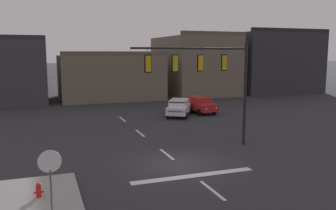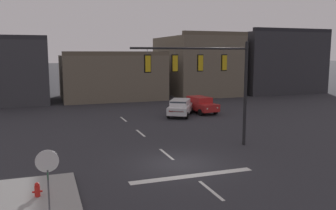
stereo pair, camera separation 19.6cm
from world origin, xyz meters
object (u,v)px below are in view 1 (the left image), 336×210
Objects in this scene: signal_mast_near_side at (209,72)px; stop_sign at (50,170)px; car_lot_nearside at (199,104)px; car_lot_middle at (179,107)px; fire_hydrant at (39,193)px.

signal_mast_near_side is 2.76× the size of stop_sign.
signal_mast_near_side is 14.36m from car_lot_nearside.
stop_sign reaches higher than car_lot_nearside.
car_lot_middle is at bearing -155.88° from car_lot_nearside.
stop_sign reaches higher than fire_hydrant.
signal_mast_near_side is 1.69× the size of car_lot_nearside.
stop_sign is at bearing -81.40° from fire_hydrant.
stop_sign reaches higher than car_lot_middle.
car_lot_middle is 6.27× the size of fire_hydrant.
signal_mast_near_side reaches higher than car_lot_middle.
stop_sign is 25.29m from car_lot_nearside.
car_lot_nearside is at bearing 49.19° from fire_hydrant.
signal_mast_near_side is at bearing -112.18° from car_lot_nearside.
stop_sign is at bearing -141.10° from signal_mast_near_side.
stop_sign is 3.77× the size of fire_hydrant.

